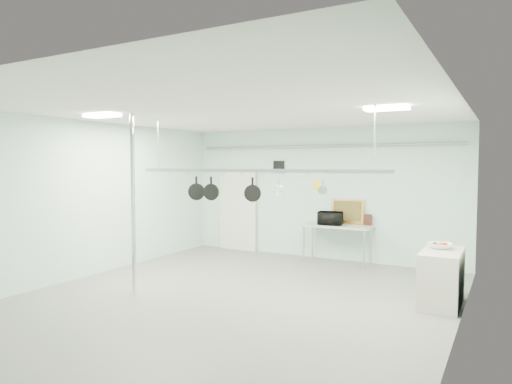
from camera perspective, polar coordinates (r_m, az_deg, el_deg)
The scene contains 25 objects.
floor at distance 8.03m, azimuth -2.84°, elevation -13.23°, with size 8.00×8.00×0.00m, color gray.
ceiling at distance 7.74m, azimuth -2.91°, elevation 10.02°, with size 7.00×8.00×0.02m, color silver.
back_wall at distance 11.29m, azimuth 7.91°, elevation -0.15°, with size 7.00×0.02×3.20m, color silver.
right_wall at distance 6.58m, azimuth 23.88°, elevation -2.98°, with size 0.02×8.00×3.20m, color silver.
door at distance 12.31m, azimuth -2.24°, elevation -2.39°, with size 1.10×0.10×2.20m, color silver.
wall_vent at distance 11.70m, azimuth 2.86°, elevation 3.19°, with size 0.30×0.04×0.30m, color black.
conduit_pipe at distance 11.20m, azimuth 7.79°, elevation 5.71°, with size 0.07×0.07×6.60m, color gray.
chrome_pole at distance 8.30m, azimuth -15.12°, elevation -1.53°, with size 0.08×0.08×3.20m, color silver.
prep_table at distance 10.80m, azimuth 10.10°, elevation -4.43°, with size 1.60×0.70×0.91m.
side_cabinet at distance 8.19m, azimuth 22.19°, elevation -9.89°, with size 0.60×1.20×0.90m, color beige.
pot_rack at distance 7.84m, azimuth -0.49°, elevation 2.91°, with size 4.80×0.06×1.00m.
light_panel_left at distance 8.53m, azimuth -18.67°, elevation 9.03°, with size 0.65×0.30×0.05m, color white.
light_panel_right at distance 7.37m, azimuth 16.02°, elevation 10.00°, with size 0.65×0.30×0.05m, color white.
microwave at distance 10.73m, azimuth 9.27°, elevation -3.26°, with size 0.55×0.37×0.31m, color black.
coffee_canister at distance 10.80m, azimuth 10.30°, elevation -3.49°, with size 0.17×0.17×0.21m, color silver.
painting_large at distance 10.99m, azimuth 11.36°, elevation -2.40°, with size 0.78×0.05×0.58m, color gold.
painting_small at distance 10.89m, azimuth 13.52°, elevation -3.36°, with size 0.30×0.04×0.25m, color #381B13.
fruit_bowl at distance 8.25m, azimuth 22.01°, elevation -6.26°, with size 0.39×0.39×0.10m, color white.
skillet_left at distance 8.51m, azimuth -7.46°, elevation 0.53°, with size 0.31×0.06×0.42m, color black, non-canonical shape.
skillet_mid at distance 8.31m, azimuth -5.64°, elevation 0.50°, with size 0.30×0.06×0.42m, color black, non-canonical shape.
skillet_right at distance 7.85m, azimuth -0.44°, elevation 0.35°, with size 0.29×0.06×0.41m, color black, non-canonical shape.
whisk at distance 7.61m, azimuth 2.89°, elevation 0.54°, with size 0.19×0.19×0.33m, color silver, non-canonical shape.
grater at distance 7.34m, azimuth 7.55°, elevation 0.92°, with size 0.08×0.02×0.20m, color #BF8C16, non-canonical shape.
saucepan at distance 7.30m, azimuth 8.33°, elevation 0.73°, with size 0.13×0.09×0.25m, color silver, non-canonical shape.
fruit_cluster at distance 8.25m, azimuth 22.01°, elevation -5.98°, with size 0.24×0.24×0.09m, color maroon, non-canonical shape.
Camera 1 is at (4.07, -6.52, 2.30)m, focal length 32.00 mm.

